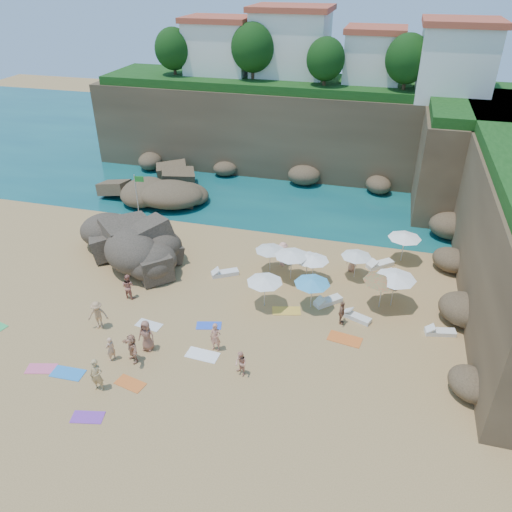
% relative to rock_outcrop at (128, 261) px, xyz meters
% --- Properties ---
extents(ground, '(120.00, 120.00, 0.00)m').
position_rel_rock_outcrop_xyz_m(ground, '(7.58, -3.22, 0.00)').
color(ground, tan).
rests_on(ground, ground).
extents(seawater, '(120.00, 120.00, 0.00)m').
position_rel_rock_outcrop_xyz_m(seawater, '(7.58, 26.78, 0.00)').
color(seawater, '#0C4751').
rests_on(seawater, ground).
extents(cliff_back, '(44.00, 8.00, 8.00)m').
position_rel_rock_outcrop_xyz_m(cliff_back, '(9.58, 21.78, 4.00)').
color(cliff_back, brown).
rests_on(cliff_back, ground).
extents(cliff_corner, '(10.00, 12.00, 8.00)m').
position_rel_rock_outcrop_xyz_m(cliff_corner, '(24.58, 16.78, 4.00)').
color(cliff_corner, brown).
rests_on(cliff_corner, ground).
extents(rock_promontory, '(12.00, 7.00, 2.00)m').
position_rel_rock_outcrop_xyz_m(rock_promontory, '(-3.42, 12.78, 0.00)').
color(rock_promontory, brown).
rests_on(rock_promontory, ground).
extents(clifftop_buildings, '(28.48, 9.48, 7.00)m').
position_rel_rock_outcrop_xyz_m(clifftop_buildings, '(10.54, 22.57, 11.24)').
color(clifftop_buildings, white).
rests_on(clifftop_buildings, cliff_back).
extents(clifftop_trees, '(35.60, 23.82, 4.40)m').
position_rel_rock_outcrop_xyz_m(clifftop_trees, '(12.36, 16.30, 11.26)').
color(clifftop_trees, '#11380F').
rests_on(clifftop_trees, ground).
extents(marina_masts, '(3.10, 0.10, 6.00)m').
position_rel_rock_outcrop_xyz_m(marina_masts, '(-8.92, 26.78, 3.00)').
color(marina_masts, white).
rests_on(marina_masts, ground).
extents(rock_outcrop, '(8.54, 7.34, 2.90)m').
position_rel_rock_outcrop_xyz_m(rock_outcrop, '(0.00, 0.00, 0.00)').
color(rock_outcrop, brown).
rests_on(rock_outcrop, ground).
extents(flag_pole, '(0.80, 0.16, 4.11)m').
position_rel_rock_outcrop_xyz_m(flag_pole, '(-1.90, 5.96, 2.62)').
color(flag_pole, silver).
rests_on(flag_pole, ground).
extents(parasol_0, '(2.29, 2.29, 2.16)m').
position_rel_rock_outcrop_xyz_m(parasol_0, '(11.75, 0.73, 1.99)').
color(parasol_0, silver).
rests_on(parasol_0, ground).
extents(parasol_1, '(2.05, 2.05, 1.94)m').
position_rel_rock_outcrop_xyz_m(parasol_1, '(13.21, 0.85, 1.78)').
color(parasol_1, silver).
rests_on(parasol_1, ground).
extents(parasol_2, '(2.05, 2.05, 1.94)m').
position_rel_rock_outcrop_xyz_m(parasol_2, '(12.78, 0.92, 1.78)').
color(parasol_2, silver).
rests_on(parasol_2, ground).
extents(parasol_4, '(2.33, 2.33, 2.20)m').
position_rel_rock_outcrop_xyz_m(parasol_4, '(18.92, 5.13, 2.02)').
color(parasol_4, silver).
rests_on(parasol_4, ground).
extents(parasol_5, '(2.05, 2.05, 1.94)m').
position_rel_rock_outcrop_xyz_m(parasol_5, '(10.14, 1.38, 1.78)').
color(parasol_5, silver).
rests_on(parasol_5, ground).
extents(parasol_6, '(2.39, 2.39, 2.26)m').
position_rel_rock_outcrop_xyz_m(parasol_6, '(17.71, -0.95, 2.08)').
color(parasol_6, silver).
rests_on(parasol_6, ground).
extents(parasol_7, '(2.05, 2.05, 1.94)m').
position_rel_rock_outcrop_xyz_m(parasol_7, '(15.87, 2.09, 1.78)').
color(parasol_7, silver).
rests_on(parasol_7, ground).
extents(parasol_8, '(2.53, 2.53, 2.39)m').
position_rel_rock_outcrop_xyz_m(parasol_8, '(18.41, -0.61, 2.20)').
color(parasol_8, silver).
rests_on(parasol_8, ground).
extents(parasol_9, '(2.23, 2.23, 2.11)m').
position_rel_rock_outcrop_xyz_m(parasol_9, '(10.79, -2.69, 1.94)').
color(parasol_9, silver).
rests_on(parasol_9, ground).
extents(parasol_10, '(2.22, 2.22, 2.10)m').
position_rel_rock_outcrop_xyz_m(parasol_10, '(13.60, -2.09, 1.92)').
color(parasol_10, silver).
rests_on(parasol_10, ground).
extents(lounger_0, '(1.90, 1.49, 0.29)m').
position_rel_rock_outcrop_xyz_m(lounger_0, '(7.31, 0.02, 0.14)').
color(lounger_0, white).
rests_on(lounger_0, ground).
extents(lounger_1, '(2.08, 1.37, 0.31)m').
position_rel_rock_outcrop_xyz_m(lounger_1, '(18.58, 2.46, 0.15)').
color(lounger_1, white).
rests_on(lounger_1, ground).
extents(lounger_2, '(1.95, 1.78, 0.31)m').
position_rel_rock_outcrop_xyz_m(lounger_2, '(17.51, 3.93, 0.15)').
color(lounger_2, white).
rests_on(lounger_2, ground).
extents(lounger_3, '(1.82, 1.18, 0.27)m').
position_rel_rock_outcrop_xyz_m(lounger_3, '(16.48, -2.57, 0.13)').
color(lounger_3, silver).
rests_on(lounger_3, ground).
extents(lounger_4, '(1.80, 0.90, 0.27)m').
position_rel_rock_outcrop_xyz_m(lounger_4, '(21.26, -2.71, 0.13)').
color(lounger_4, silver).
rests_on(lounger_4, ground).
extents(lounger_5, '(1.77, 1.74, 0.29)m').
position_rel_rock_outcrop_xyz_m(lounger_5, '(14.59, -1.41, 0.15)').
color(lounger_5, silver).
rests_on(lounger_5, ground).
extents(towel_0, '(1.75, 0.93, 0.03)m').
position_rel_rock_outcrop_xyz_m(towel_0, '(2.34, -11.14, 0.02)').
color(towel_0, '#2881D7').
rests_on(towel_0, ground).
extents(towel_1, '(1.69, 1.13, 0.03)m').
position_rel_rock_outcrop_xyz_m(towel_1, '(0.80, -11.21, 0.01)').
color(towel_1, '#EC5B88').
rests_on(towel_1, ground).
extents(towel_2, '(1.68, 1.09, 0.03)m').
position_rel_rock_outcrop_xyz_m(towel_2, '(5.84, -10.96, 0.01)').
color(towel_2, orange).
rests_on(towel_2, ground).
extents(towel_5, '(1.64, 0.98, 0.03)m').
position_rel_rock_outcrop_xyz_m(towel_5, '(4.67, -6.36, 0.01)').
color(towel_5, silver).
rests_on(towel_5, ground).
extents(towel_6, '(1.63, 1.05, 0.03)m').
position_rel_rock_outcrop_xyz_m(towel_6, '(4.92, -13.46, 0.01)').
color(towel_6, purple).
rests_on(towel_6, ground).
extents(towel_8, '(1.61, 1.08, 0.03)m').
position_rel_rock_outcrop_xyz_m(towel_8, '(8.12, -5.49, 0.01)').
color(towel_8, blue).
rests_on(towel_8, ground).
extents(towel_10, '(2.01, 1.23, 0.03)m').
position_rel_rock_outcrop_xyz_m(towel_10, '(16.00, -4.62, 0.02)').
color(towel_10, orange).
rests_on(towel_10, ground).
extents(towel_11, '(1.73, 1.31, 0.03)m').
position_rel_rock_outcrop_xyz_m(towel_11, '(1.33, -1.11, 0.01)').
color(towel_11, '#37C079').
rests_on(towel_11, ground).
extents(towel_12, '(1.90, 1.29, 0.03)m').
position_rel_rock_outcrop_xyz_m(towel_12, '(12.24, -2.88, 0.02)').
color(towel_12, gold).
rests_on(towel_12, ground).
extents(towel_13, '(1.84, 1.00, 0.03)m').
position_rel_rock_outcrop_xyz_m(towel_13, '(8.65, -7.99, 0.02)').
color(towel_13, white).
rests_on(towel_13, ground).
extents(person_stand_0, '(0.72, 0.51, 1.87)m').
position_rel_rock_outcrop_xyz_m(person_stand_0, '(4.52, -11.68, 0.94)').
color(person_stand_0, tan).
rests_on(person_stand_0, ground).
extents(person_stand_1, '(0.91, 0.75, 1.70)m').
position_rel_rock_outcrop_xyz_m(person_stand_1, '(2.24, -4.08, 0.85)').
color(person_stand_1, '#AD6756').
rests_on(person_stand_1, ground).
extents(person_stand_2, '(1.20, 1.14, 1.82)m').
position_rel_rock_outcrop_xyz_m(person_stand_2, '(10.85, 2.31, 0.91)').
color(person_stand_2, '#F4A68A').
rests_on(person_stand_2, ground).
extents(person_stand_3, '(0.41, 0.91, 1.53)m').
position_rel_rock_outcrop_xyz_m(person_stand_3, '(15.60, -3.21, 0.77)').
color(person_stand_3, '#8C6046').
rests_on(person_stand_3, ground).
extents(person_stand_4, '(0.82, 0.60, 1.50)m').
position_rel_rock_outcrop_xyz_m(person_stand_4, '(15.61, 2.85, 0.75)').
color(person_stand_4, tan).
rests_on(person_stand_4, ground).
extents(person_stand_5, '(1.55, 0.54, 1.64)m').
position_rel_rock_outcrop_xyz_m(person_stand_5, '(-0.87, 3.47, 0.82)').
color(person_stand_5, tan).
rests_on(person_stand_5, ground).
extents(person_stand_6, '(0.53, 0.63, 1.48)m').
position_rel_rock_outcrop_xyz_m(person_stand_6, '(4.06, -9.56, 0.74)').
color(person_stand_6, tan).
rests_on(person_stand_6, ground).
extents(person_lie_0, '(1.69, 2.06, 0.47)m').
position_rel_rock_outcrop_xyz_m(person_lie_0, '(2.00, -7.30, 0.24)').
color(person_lie_0, tan).
rests_on(person_lie_0, ground).
extents(person_lie_2, '(0.95, 1.89, 0.50)m').
position_rel_rock_outcrop_xyz_m(person_lie_2, '(5.57, -8.30, 0.25)').
color(person_lie_2, '#915C48').
rests_on(person_lie_2, ground).
extents(person_lie_3, '(2.29, 2.30, 0.45)m').
position_rel_rock_outcrop_xyz_m(person_lie_3, '(5.23, -9.35, 0.23)').
color(person_lie_3, tan).
rests_on(person_lie_3, ground).
extents(person_lie_4, '(0.70, 1.73, 0.41)m').
position_rel_rock_outcrop_xyz_m(person_lie_4, '(9.22, -7.35, 0.20)').
color(person_lie_4, tan).
rests_on(person_lie_4, ground).
extents(person_lie_5, '(1.43, 1.56, 0.54)m').
position_rel_rock_outcrop_xyz_m(person_lie_5, '(11.11, -8.85, 0.27)').
color(person_lie_5, tan).
rests_on(person_lie_5, ground).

